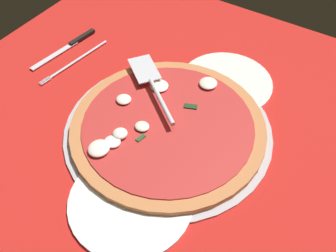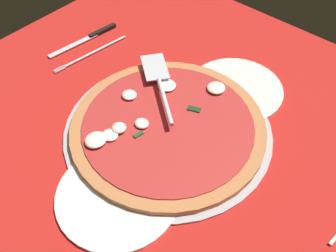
# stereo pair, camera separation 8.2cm
# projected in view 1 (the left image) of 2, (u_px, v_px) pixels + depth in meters

# --- Properties ---
(ground_plane) EXTENTS (1.07, 1.07, 0.01)m
(ground_plane) POSITION_uv_depth(u_px,v_px,m) (158.00, 134.00, 0.83)
(ground_plane) COLOR red
(checker_pattern) EXTENTS (1.07, 1.07, 0.00)m
(checker_pattern) POSITION_uv_depth(u_px,v_px,m) (158.00, 133.00, 0.83)
(checker_pattern) COLOR white
(checker_pattern) RESTS_ON ground_plane
(pizza_pan) EXTENTS (0.44, 0.44, 0.01)m
(pizza_pan) POSITION_uv_depth(u_px,v_px,m) (168.00, 130.00, 0.83)
(pizza_pan) COLOR #B6B4B9
(pizza_pan) RESTS_ON ground_plane
(dinner_plate_left) EXTENTS (0.22, 0.22, 0.01)m
(dinner_plate_left) POSITION_uv_depth(u_px,v_px,m) (226.00, 83.00, 0.93)
(dinner_plate_left) COLOR white
(dinner_plate_left) RESTS_ON ground_plane
(dinner_plate_right) EXTENTS (0.23, 0.23, 0.01)m
(dinner_plate_right) POSITION_uv_depth(u_px,v_px,m) (131.00, 201.00, 0.71)
(dinner_plate_right) COLOR white
(dinner_plate_right) RESTS_ON ground_plane
(pizza) EXTENTS (0.41, 0.41, 0.03)m
(pizza) POSITION_uv_depth(u_px,v_px,m) (167.00, 126.00, 0.82)
(pizza) COLOR #C87945
(pizza) RESTS_ON pizza_pan
(pizza_server) EXTENTS (0.17, 0.21, 0.01)m
(pizza_server) POSITION_uv_depth(u_px,v_px,m) (152.00, 84.00, 0.87)
(pizza_server) COLOR silver
(pizza_server) RESTS_ON pizza
(place_setting_near) EXTENTS (0.24, 0.15, 0.01)m
(place_setting_near) POSITION_uv_depth(u_px,v_px,m) (72.00, 54.00, 1.00)
(place_setting_near) COLOR white
(place_setting_near) RESTS_ON ground_plane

